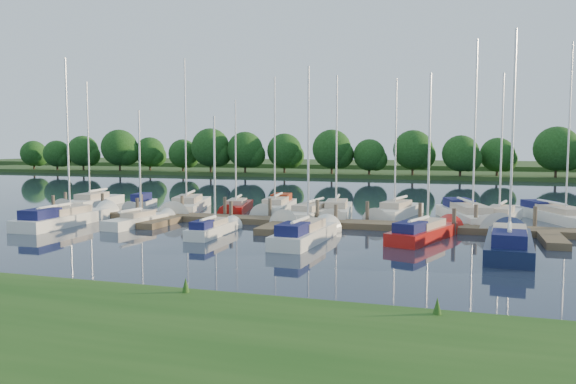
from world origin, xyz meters
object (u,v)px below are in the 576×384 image
(dock, at_px, (285,223))
(sailboat_s_2, at_px, (213,230))
(sailboat_n_5, at_px, (310,215))
(sailboat_n_0, at_px, (92,204))
(motorboat, at_px, (141,204))

(dock, bearing_deg, sailboat_s_2, -119.96)
(sailboat_n_5, xyz_separation_m, sailboat_s_2, (-3.62, -8.70, 0.04))
(sailboat_n_0, relative_size, sailboat_n_5, 0.98)
(motorboat, bearing_deg, sailboat_n_0, 0.52)
(sailboat_n_5, bearing_deg, dock, 85.36)
(sailboat_s_2, bearing_deg, sailboat_n_5, 66.94)
(motorboat, height_order, sailboat_n_5, sailboat_n_5)
(sailboat_n_5, height_order, sailboat_s_2, sailboat_n_5)
(sailboat_n_5, distance_m, sailboat_s_2, 9.42)
(sailboat_n_0, height_order, motorboat, sailboat_n_0)
(sailboat_n_0, relative_size, motorboat, 2.34)
(dock, height_order, sailboat_n_5, sailboat_n_5)
(sailboat_n_0, distance_m, sailboat_n_5, 20.15)
(dock, distance_m, sailboat_s_2, 5.79)
(dock, relative_size, sailboat_n_0, 3.61)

